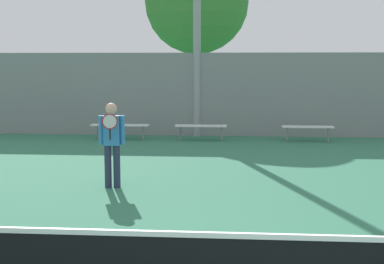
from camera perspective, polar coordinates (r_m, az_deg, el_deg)
name	(u,v)px	position (r m, az deg, el deg)	size (l,w,h in m)	color
tennis_player	(112,140)	(10.89, -8.55, -0.86)	(0.52, 0.42, 1.73)	#282D47
bench_courtside_near	(120,126)	(17.77, -7.68, 0.66)	(1.91, 0.40, 0.50)	white
bench_courtside_far	(308,128)	(17.53, 12.24, 0.45)	(1.63, 0.40, 0.50)	white
bench_by_gate	(201,127)	(17.40, 0.97, 0.57)	(1.68, 0.40, 0.50)	white
back_fence	(252,95)	(18.41, 6.40, 3.97)	(32.67, 0.06, 2.86)	gray
tree_dark_dense	(197,2)	(24.88, 0.49, 13.67)	(4.70, 4.70, 7.60)	brown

